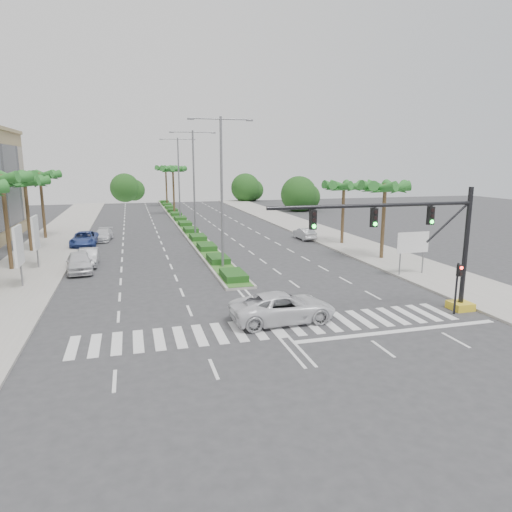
{
  "coord_description": "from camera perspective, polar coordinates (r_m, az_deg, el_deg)",
  "views": [
    {
      "loc": [
        -7.02,
        -21.67,
        8.54
      ],
      "look_at": [
        0.14,
        4.3,
        3.0
      ],
      "focal_mm": 32.0,
      "sensor_mm": 36.0,
      "label": 1
    }
  ],
  "objects": [
    {
      "name": "car_parked_c",
      "position": [
        50.61,
        -20.65,
        2.01
      ],
      "size": [
        2.69,
        5.48,
        1.5
      ],
      "primitive_type": "imported",
      "rotation": [
        0.0,
        0.0,
        -0.04
      ],
      "color": "#2E458F",
      "rests_on": "ground"
    },
    {
      "name": "direction_sign",
      "position": [
        36.57,
        19.0,
        1.4
      ],
      "size": [
        2.7,
        0.11,
        3.4
      ],
      "color": "slate",
      "rests_on": "ground"
    },
    {
      "name": "billboard_near",
      "position": [
        34.94,
        -27.55,
        1.1
      ],
      "size": [
        0.18,
        2.1,
        4.35
      ],
      "color": "slate",
      "rests_on": "ground"
    },
    {
      "name": "car_parked_a",
      "position": [
        38.69,
        -21.21,
        -0.7
      ],
      "size": [
        2.43,
        4.95,
        1.62
      ],
      "primitive_type": "imported",
      "rotation": [
        0.0,
        0.0,
        0.11
      ],
      "color": "silver",
      "rests_on": "ground"
    },
    {
      "name": "ground",
      "position": [
        24.32,
        2.41,
        -8.94
      ],
      "size": [
        160.0,
        160.0,
        0.0
      ],
      "primitive_type": "plane",
      "color": "#333335",
      "rests_on": "ground"
    },
    {
      "name": "palm_median_a",
      "position": [
        77.0,
        -10.35,
        10.41
      ],
      "size": [
        4.57,
        4.68,
        8.05
      ],
      "color": "brown",
      "rests_on": "ground"
    },
    {
      "name": "median",
      "position": [
        67.56,
        -9.35,
        4.29
      ],
      "size": [
        2.2,
        75.0,
        0.2
      ],
      "primitive_type": "cube",
      "color": "gray",
      "rests_on": "ground"
    },
    {
      "name": "palm_right_far",
      "position": [
        48.75,
        10.93,
        8.32
      ],
      "size": [
        4.57,
        4.68,
        6.75
      ],
      "color": "brown",
      "rests_on": "ground"
    },
    {
      "name": "billboard_far",
      "position": [
        40.75,
        -25.85,
        2.58
      ],
      "size": [
        0.18,
        2.1,
        4.35
      ],
      "color": "slate",
      "rests_on": "ground"
    },
    {
      "name": "palm_median_b",
      "position": [
        91.95,
        -11.22,
        10.55
      ],
      "size": [
        4.57,
        4.68,
        8.05
      ],
      "color": "brown",
      "rests_on": "ground"
    },
    {
      "name": "car_parked_b",
      "position": [
        40.89,
        -20.19,
        -0.14
      ],
      "size": [
        1.51,
        4.33,
        1.43
      ],
      "primitive_type": "imported",
      "rotation": [
        0.0,
        0.0,
        0.0
      ],
      "color": "#A0A1A4",
      "rests_on": "ground"
    },
    {
      "name": "footpath_right",
      "position": [
        47.97,
        12.46,
        1.18
      ],
      "size": [
        6.0,
        120.0,
        0.15
      ],
      "primitive_type": "cube",
      "color": "gray",
      "rests_on": "ground"
    },
    {
      "name": "palm_left_far",
      "position": [
        48.64,
        -26.91,
        7.97
      ],
      "size": [
        4.57,
        4.68,
        7.35
      ],
      "color": "brown",
      "rests_on": "ground"
    },
    {
      "name": "footpath_left",
      "position": [
        43.3,
        -25.97,
        -0.85
      ],
      "size": [
        6.0,
        120.0,
        0.15
      ],
      "primitive_type": "cube",
      "color": "gray",
      "rests_on": "ground"
    },
    {
      "name": "car_crossing",
      "position": [
        25.01,
        3.39,
        -6.41
      ],
      "size": [
        5.9,
        2.91,
        1.61
      ],
      "primitive_type": "imported",
      "rotation": [
        0.0,
        0.0,
        1.61
      ],
      "color": "silver",
      "rests_on": "ground"
    },
    {
      "name": "signal_gantry",
      "position": [
        27.58,
        21.14,
        0.21
      ],
      "size": [
        12.6,
        1.2,
        7.2
      ],
      "color": "gold",
      "rests_on": "ground"
    },
    {
      "name": "car_parked_d",
      "position": [
        53.5,
        -18.57,
        2.52
      ],
      "size": [
        2.29,
        4.59,
        1.28
      ],
      "primitive_type": "imported",
      "rotation": [
        0.0,
        0.0,
        -0.11
      ],
      "color": "silver",
      "rests_on": "ground"
    },
    {
      "name": "streetlight_far",
      "position": [
        68.05,
        -9.63,
        10.0
      ],
      "size": [
        5.1,
        0.25,
        12.0
      ],
      "color": "slate",
      "rests_on": "ground"
    },
    {
      "name": "car_right",
      "position": [
        51.87,
        6.06,
        2.8
      ],
      "size": [
        1.54,
        4.0,
        1.3
      ],
      "primitive_type": "imported",
      "rotation": [
        0.0,
        0.0,
        3.18
      ],
      "color": "silver",
      "rests_on": "ground"
    },
    {
      "name": "palm_left_end",
      "position": [
        56.49,
        -25.39,
        8.83
      ],
      "size": [
        4.57,
        4.68,
        7.75
      ],
      "color": "brown",
      "rests_on": "ground"
    },
    {
      "name": "streetlight_near",
      "position": [
        36.39,
        -4.32,
        8.86
      ],
      "size": [
        5.1,
        0.25,
        12.0
      ],
      "color": "slate",
      "rests_on": "ground"
    },
    {
      "name": "palm_right_near",
      "position": [
        41.72,
        15.83,
        7.98
      ],
      "size": [
        4.57,
        4.68,
        7.05
      ],
      "color": "brown",
      "rests_on": "ground"
    },
    {
      "name": "median_grass",
      "position": [
        67.55,
        -9.35,
        4.39
      ],
      "size": [
        1.8,
        75.0,
        0.04
      ],
      "primitive_type": "cube",
      "color": "#316121",
      "rests_on": "median"
    },
    {
      "name": "pedestrian_signal",
      "position": [
        28.16,
        23.92,
        -2.73
      ],
      "size": [
        0.28,
        0.36,
        3.0
      ],
      "color": "black",
      "rests_on": "ground"
    },
    {
      "name": "palm_left_mid",
      "position": [
        40.81,
        -29.15,
        8.11
      ],
      "size": [
        4.57,
        4.68,
        7.95
      ],
      "color": "brown",
      "rests_on": "ground"
    },
    {
      "name": "streetlight_mid",
      "position": [
        52.17,
        -7.78,
        9.61
      ],
      "size": [
        5.1,
        0.25,
        12.0
      ],
      "color": "slate",
      "rests_on": "ground"
    }
  ]
}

